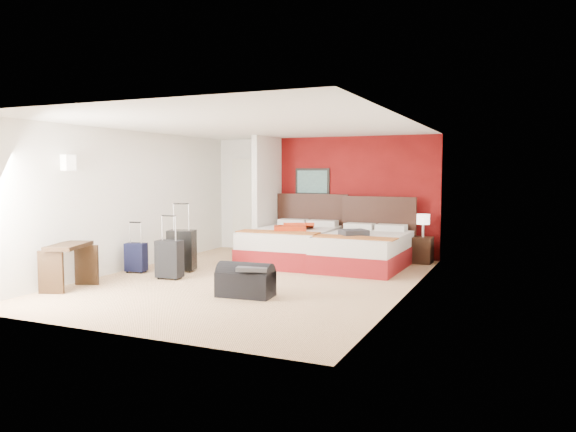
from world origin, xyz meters
The scene contains 17 objects.
ground centered at (0.00, 0.00, 0.00)m, with size 6.50×6.50×0.00m, color #D8B185.
room_walls centered at (-1.40, 1.42, 1.26)m, with size 5.02×6.52×2.50m.
red_accent_panel centered at (0.75, 3.23, 1.25)m, with size 3.50×0.04×2.50m, color maroon.
partition_wall centered at (-1.00, 2.61, 1.25)m, with size 0.12×1.20×2.50m, color silver.
entry_door centered at (-1.75, 3.20, 1.02)m, with size 0.82×0.06×2.05m, color silver.
bed_left centered at (-0.14, 1.92, 0.32)m, with size 1.50×2.14×0.64m, color white.
bed_right centered at (1.32, 1.87, 0.31)m, with size 1.44×2.06×0.62m, color white.
red_suitcase_open centered at (-0.04, 1.82, 0.69)m, with size 0.60×0.82×0.10m, color #A62A0E.
jacket_bundle centered at (1.22, 1.57, 0.67)m, with size 0.46×0.37×0.11m, color #323237.
nightstand centered at (2.23, 2.82, 0.25)m, with size 0.36×0.36×0.51m, color #311B10.
table_lamp centered at (2.23, 2.82, 0.73)m, with size 0.25×0.25×0.44m, color white.
suitcase_black centered at (-1.54, 0.23, 0.35)m, with size 0.47×0.29×0.70m, color black.
suitcase_charcoal centered at (-1.32, -0.44, 0.30)m, with size 0.41×0.25×0.61m, color black.
suitcase_navy centered at (-2.19, -0.21, 0.24)m, with size 0.35×0.22×0.49m, color black.
duffel_bag centered at (0.44, -1.08, 0.20)m, with size 0.78×0.42×0.40m, color black.
jacket_draped centered at (0.59, -1.13, 0.42)m, with size 0.43×0.36×0.06m, color #3B3C40.
desk centered at (-2.21, -1.71, 0.34)m, with size 0.41×0.82×0.69m, color black.
Camera 1 is at (4.06, -7.85, 1.75)m, focal length 34.26 mm.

